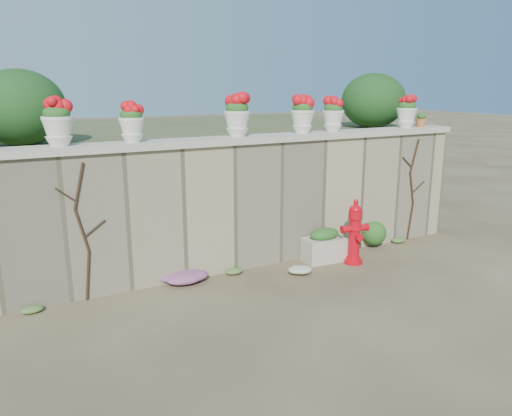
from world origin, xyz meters
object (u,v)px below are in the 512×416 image
planter_box (324,246)px  terracotta_pot (421,121)px  urn_pot_0 (57,122)px  fire_hydrant (355,232)px

planter_box → terracotta_pot: size_ratio=2.82×
planter_box → terracotta_pot: (2.45, 0.45, 1.95)m
urn_pot_0 → terracotta_pot: 6.39m
fire_hydrant → planter_box: bearing=148.2°
fire_hydrant → planter_box: size_ratio=1.52×
fire_hydrant → urn_pot_0: size_ratio=1.74×
planter_box → terracotta_pot: terracotta_pot is taller
terracotta_pot → fire_hydrant: bearing=-159.8°
fire_hydrant → urn_pot_0: 4.75m
fire_hydrant → urn_pot_0: (-4.30, 0.77, 1.86)m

